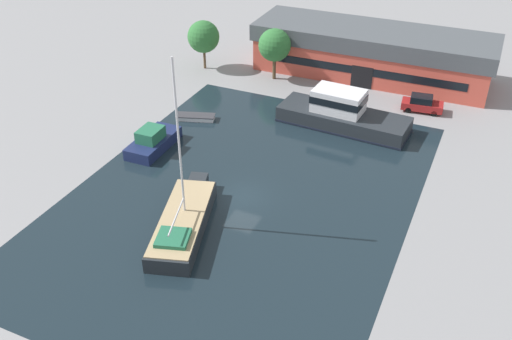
# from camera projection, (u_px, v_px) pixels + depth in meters

# --- Properties ---
(ground_plane) EXTENTS (440.00, 440.00, 0.00)m
(ground_plane) POSITION_uv_depth(u_px,v_px,m) (242.00, 197.00, 46.17)
(ground_plane) COLOR gray
(water_canal) EXTENTS (26.33, 36.85, 0.01)m
(water_canal) POSITION_uv_depth(u_px,v_px,m) (242.00, 197.00, 46.17)
(water_canal) COLOR black
(water_canal) RESTS_ON ground
(warehouse_building) EXTENTS (27.36, 8.81, 5.45)m
(warehouse_building) POSITION_uv_depth(u_px,v_px,m) (372.00, 52.00, 65.75)
(warehouse_building) COLOR #C64C3D
(warehouse_building) RESTS_ON ground
(quay_tree_near_building) EXTENTS (3.70, 3.70, 5.90)m
(quay_tree_near_building) POSITION_uv_depth(u_px,v_px,m) (275.00, 45.00, 64.08)
(quay_tree_near_building) COLOR brown
(quay_tree_near_building) RESTS_ON ground
(quay_tree_by_water) EXTENTS (3.76, 3.76, 5.80)m
(quay_tree_by_water) POSITION_uv_depth(u_px,v_px,m) (203.00, 37.00, 66.77)
(quay_tree_by_water) COLOR brown
(quay_tree_by_water) RESTS_ON ground
(parked_car) EXTENTS (4.34, 2.29, 1.71)m
(parked_car) POSITION_uv_depth(u_px,v_px,m) (422.00, 104.00, 58.72)
(parked_car) COLOR maroon
(parked_car) RESTS_ON ground
(sailboat_moored) EXTENTS (5.95, 11.26, 13.40)m
(sailboat_moored) POSITION_uv_depth(u_px,v_px,m) (183.00, 221.00, 42.33)
(sailboat_moored) COLOR #23282D
(sailboat_moored) RESTS_ON water_canal
(motor_cruiser) EXTENTS (13.08, 5.00, 3.73)m
(motor_cruiser) POSITION_uv_depth(u_px,v_px,m) (342.00, 114.00, 55.74)
(motor_cruiser) COLOR #23282D
(motor_cruiser) RESTS_ON water_canal
(small_dinghy) EXTENTS (4.13, 2.50, 0.50)m
(small_dinghy) POSITION_uv_depth(u_px,v_px,m) (195.00, 117.00, 57.46)
(small_dinghy) COLOR white
(small_dinghy) RESTS_ON water_canal
(cabin_boat) EXTENTS (2.82, 6.07, 2.17)m
(cabin_boat) POSITION_uv_depth(u_px,v_px,m) (153.00, 141.00, 52.31)
(cabin_boat) COLOR #19234C
(cabin_boat) RESTS_ON water_canal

